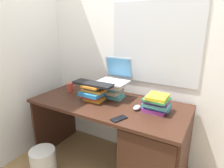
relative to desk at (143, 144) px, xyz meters
The scene contains 13 objects.
ground_plane 0.56m from the desk, behind, with size 6.00×6.00×0.00m, color #9E7A4C.
wall_back 1.07m from the desk, 132.15° to the left, with size 6.00×0.06×2.60m.
wall_left 1.65m from the desk, behind, with size 0.05×6.00×2.60m, color silver.
desk is the anchor object (origin of this frame).
book_stack_tall 0.61m from the desk, 159.73° to the left, with size 0.25×0.19×0.16m.
book_stack_keyboard_riser 0.68m from the desk, behind, with size 0.24×0.21×0.16m.
book_stack_side 0.42m from the desk, 34.69° to the left, with size 0.24×0.20×0.15m.
laptop 0.72m from the desk, 152.55° to the left, with size 0.31×0.29×0.24m.
keyboard 0.74m from the desk, behind, with size 0.42×0.14×0.02m, color black.
computer_mouse 0.36m from the desk, behind, with size 0.06×0.10×0.04m, color #A5A8AD.
mug 1.01m from the desk, behind, with size 0.12×0.08×0.10m.
cell_phone 0.43m from the desk, 119.83° to the right, with size 0.07×0.14×0.01m, color black.
wastebasket 1.00m from the desk, 152.90° to the right, with size 0.25×0.25×0.29m, color silver.
Camera 1 is at (0.91, -1.50, 1.46)m, focal length 30.94 mm.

